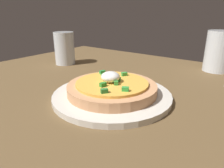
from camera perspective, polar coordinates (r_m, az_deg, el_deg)
name	(u,v)px	position (r cm, az deg, el deg)	size (l,w,h in cm)	color
dining_table	(119,91)	(51.86, 1.84, -2.09)	(96.94, 75.16, 3.48)	brown
plate	(112,95)	(43.60, 0.00, -3.20)	(25.04, 25.04, 1.18)	silver
pizza	(112,87)	(42.90, -0.02, -0.91)	(18.83, 18.83, 4.67)	tan
cup_near	(65,49)	(72.67, -13.14, 9.47)	(6.74, 6.74, 10.87)	silver
cup_far	(218,53)	(69.88, 27.68, 7.72)	(7.87, 7.87, 12.14)	silver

